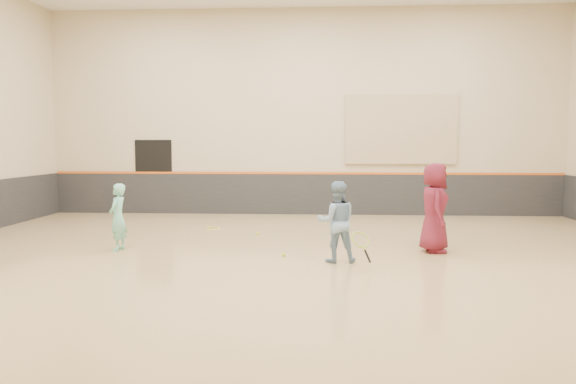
# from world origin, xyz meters

# --- Properties ---
(room) EXTENTS (15.04, 12.04, 6.22)m
(room) POSITION_xyz_m (0.00, 0.00, 0.81)
(room) COLOR tan
(room) RESTS_ON ground
(wainscot_back) EXTENTS (14.90, 0.04, 1.20)m
(wainscot_back) POSITION_xyz_m (0.00, 5.97, 0.60)
(wainscot_back) COLOR #232326
(wainscot_back) RESTS_ON floor
(accent_stripe) EXTENTS (14.90, 0.03, 0.06)m
(accent_stripe) POSITION_xyz_m (0.00, 5.96, 1.22)
(accent_stripe) COLOR #D85914
(accent_stripe) RESTS_ON wall_back
(acoustic_panel) EXTENTS (3.20, 0.08, 2.00)m
(acoustic_panel) POSITION_xyz_m (2.80, 5.95, 2.50)
(acoustic_panel) COLOR tan
(acoustic_panel) RESTS_ON wall_back
(doorway) EXTENTS (1.10, 0.05, 2.20)m
(doorway) POSITION_xyz_m (-4.50, 5.98, 1.10)
(doorway) COLOR black
(doorway) RESTS_ON floor
(girl) EXTENTS (0.34, 0.50, 1.32)m
(girl) POSITION_xyz_m (-3.46, 0.17, 0.66)
(girl) COLOR #79D2BA
(girl) RESTS_ON floor
(instructor) EXTENTS (0.75, 0.61, 1.44)m
(instructor) POSITION_xyz_m (0.79, -0.65, 0.72)
(instructor) COLOR #7C9EC0
(instructor) RESTS_ON floor
(young_man) EXTENTS (0.58, 0.86, 1.73)m
(young_man) POSITION_xyz_m (2.69, 0.38, 0.86)
(young_man) COLOR maroon
(young_man) RESTS_ON floor
(held_racket) EXTENTS (0.53, 0.53, 0.58)m
(held_racket) POSITION_xyz_m (1.18, -1.06, 0.47)
(held_racket) COLOR #A0BF29
(held_racket) RESTS_ON instructor
(spare_racket) EXTENTS (0.70, 0.70, 0.15)m
(spare_racket) POSITION_xyz_m (-2.13, 3.02, 0.08)
(spare_racket) COLOR #C0D02D
(spare_racket) RESTS_ON floor
(ball_under_racket) EXTENTS (0.07, 0.07, 0.07)m
(ball_under_racket) POSITION_xyz_m (-0.18, -0.24, 0.03)
(ball_under_racket) COLOR #C9EA36
(ball_under_racket) RESTS_ON floor
(ball_in_hand) EXTENTS (0.07, 0.07, 0.07)m
(ball_in_hand) POSITION_xyz_m (2.87, 0.21, 1.05)
(ball_in_hand) COLOR gold
(ball_in_hand) RESTS_ON young_man
(ball_beside_spare) EXTENTS (0.07, 0.07, 0.07)m
(ball_beside_spare) POSITION_xyz_m (-0.94, 2.20, 0.03)
(ball_beside_spare) COLOR #CEDC33
(ball_beside_spare) RESTS_ON floor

